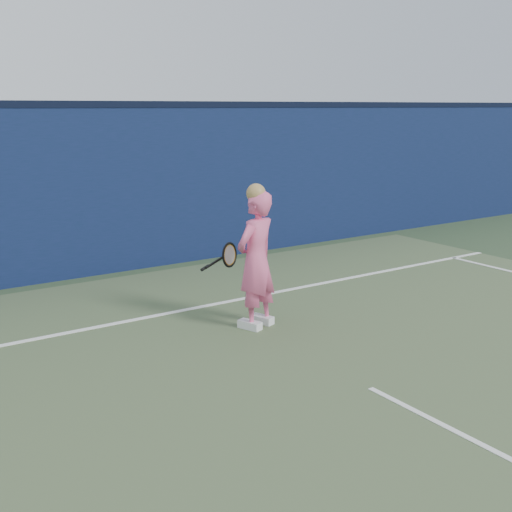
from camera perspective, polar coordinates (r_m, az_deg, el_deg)
ground at (r=5.48m, az=17.63°, el=-14.90°), size 80.00×80.00×0.00m
backstop_wall at (r=10.27m, az=-11.41°, el=5.80°), size 24.00×0.40×2.50m
wall_cap at (r=10.19m, az=-11.75°, el=13.07°), size 24.00×0.42×0.10m
player at (r=7.34m, az=-0.00°, el=-0.31°), size 0.68×0.56×1.68m
racket at (r=7.59m, az=-2.54°, el=0.01°), size 0.57×0.18×0.31m
court_lines at (r=5.31m, az=20.51°, el=-15.97°), size 11.00×12.04×0.01m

